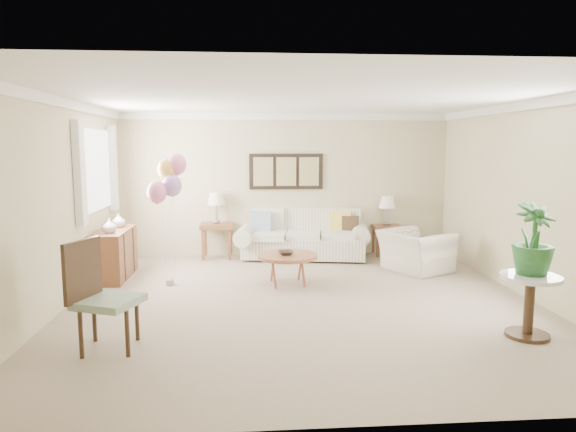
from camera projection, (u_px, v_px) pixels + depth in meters
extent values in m
plane|color=tan|center=(303.00, 302.00, 6.65)|extent=(6.00, 6.00, 0.00)
cube|color=beige|center=(286.00, 185.00, 9.44)|extent=(6.00, 0.04, 2.60)
cube|color=beige|center=(350.00, 250.00, 3.51)|extent=(6.00, 0.04, 2.60)
cube|color=beige|center=(59.00, 205.00, 6.25)|extent=(0.04, 6.00, 2.60)
cube|color=beige|center=(531.00, 201.00, 6.71)|extent=(0.04, 6.00, 2.60)
cube|color=white|center=(304.00, 98.00, 6.30)|extent=(6.00, 6.00, 0.02)
cube|color=white|center=(286.00, 117.00, 9.24)|extent=(6.00, 0.06, 0.12)
cube|color=white|center=(55.00, 101.00, 6.08)|extent=(0.06, 6.00, 0.12)
cube|color=white|center=(535.00, 104.00, 6.54)|extent=(0.06, 6.00, 0.12)
cube|color=white|center=(95.00, 170.00, 7.68)|extent=(0.04, 1.40, 1.20)
cube|color=white|center=(80.00, 173.00, 6.85)|extent=(0.10, 0.22, 1.40)
cube|color=white|center=(113.00, 168.00, 8.53)|extent=(0.10, 0.22, 1.40)
cube|color=black|center=(286.00, 172.00, 9.38)|extent=(1.35, 0.04, 0.65)
cube|color=#8C8C59|center=(263.00, 172.00, 9.32)|extent=(0.36, 0.02, 0.52)
cube|color=#8C8C59|center=(286.00, 172.00, 9.35)|extent=(0.36, 0.02, 0.52)
cube|color=#8C8C59|center=(309.00, 172.00, 9.38)|extent=(0.36, 0.02, 0.52)
cube|color=#F3E6BF|center=(303.00, 246.00, 9.25)|extent=(2.28, 1.22, 0.35)
cube|color=#F3E6BF|center=(302.00, 222.00, 9.52)|extent=(2.17, 0.56, 0.54)
cylinder|color=#F3E6BF|center=(246.00, 235.00, 9.15)|extent=(0.45, 0.93, 0.32)
cylinder|color=#F3E6BF|center=(360.00, 233.00, 9.30)|extent=(0.45, 0.93, 0.32)
cube|color=white|center=(269.00, 235.00, 9.13)|extent=(0.70, 0.79, 0.12)
cube|color=white|center=(304.00, 235.00, 9.18)|extent=(0.70, 0.79, 0.12)
cube|color=white|center=(338.00, 234.00, 9.22)|extent=(0.70, 0.79, 0.12)
cube|color=#8AA0BB|center=(261.00, 222.00, 9.25)|extent=(0.37, 0.12, 0.37)
cube|color=#DEC548|center=(340.00, 221.00, 9.37)|extent=(0.37, 0.12, 0.37)
cube|color=#3D2B19|center=(349.00, 225.00, 9.32)|extent=(0.33, 0.10, 0.33)
cube|color=#F3E6BF|center=(303.00, 257.00, 9.28)|extent=(1.97, 0.79, 0.04)
cube|color=brown|center=(217.00, 225.00, 9.25)|extent=(0.58, 0.53, 0.08)
cube|color=brown|center=(203.00, 245.00, 9.06)|extent=(0.05, 0.05, 0.55)
cube|color=brown|center=(230.00, 245.00, 9.10)|extent=(0.05, 0.05, 0.55)
cube|color=brown|center=(205.00, 241.00, 9.48)|extent=(0.05, 0.05, 0.55)
cube|color=brown|center=(230.00, 240.00, 9.51)|extent=(0.05, 0.05, 0.55)
cube|color=brown|center=(387.00, 227.00, 9.52)|extent=(0.51, 0.47, 0.07)
cube|color=brown|center=(378.00, 244.00, 9.36)|extent=(0.05, 0.05, 0.48)
cube|color=brown|center=(400.00, 244.00, 9.39)|extent=(0.05, 0.05, 0.48)
cube|color=brown|center=(373.00, 240.00, 9.72)|extent=(0.05, 0.05, 0.48)
cube|color=brown|center=(394.00, 240.00, 9.75)|extent=(0.05, 0.05, 0.48)
cylinder|color=gray|center=(217.00, 222.00, 9.24)|extent=(0.13, 0.13, 0.06)
cylinder|color=gray|center=(217.00, 212.00, 9.21)|extent=(0.04, 0.04, 0.28)
cone|color=silver|center=(216.00, 199.00, 9.18)|extent=(0.32, 0.32, 0.22)
cylinder|color=gray|center=(387.00, 224.00, 9.51)|extent=(0.13, 0.13, 0.05)
cylinder|color=gray|center=(387.00, 215.00, 9.49)|extent=(0.04, 0.04, 0.27)
cone|color=silver|center=(387.00, 202.00, 9.45)|extent=(0.30, 0.30, 0.22)
cylinder|color=#9F6342|center=(288.00, 256.00, 7.47)|extent=(0.88, 0.88, 0.05)
cylinder|color=#9F6342|center=(300.00, 267.00, 7.72)|extent=(0.04, 0.04, 0.40)
cylinder|color=#9F6342|center=(273.00, 268.00, 7.69)|extent=(0.04, 0.04, 0.40)
cylinder|color=#9F6342|center=(274.00, 275.00, 7.28)|extent=(0.04, 0.04, 0.40)
cylinder|color=#9F6342|center=(303.00, 274.00, 7.31)|extent=(0.04, 0.04, 0.40)
imported|color=#312922|center=(286.00, 253.00, 7.42)|extent=(0.25, 0.25, 0.06)
imported|color=#F3E6BF|center=(415.00, 251.00, 8.29)|extent=(1.23, 1.29, 0.65)
cylinder|color=silver|center=(531.00, 277.00, 5.36)|extent=(0.62, 0.62, 0.04)
cylinder|color=#362416|center=(529.00, 308.00, 5.40)|extent=(0.10, 0.10, 0.62)
cylinder|color=#362416|center=(527.00, 336.00, 5.45)|extent=(0.45, 0.45, 0.01)
imported|color=#1A5121|center=(533.00, 239.00, 5.35)|extent=(0.51, 0.51, 0.76)
cube|color=gray|center=(109.00, 301.00, 5.06)|extent=(0.70, 0.70, 0.08)
cylinder|color=#362416|center=(81.00, 335.00, 4.86)|extent=(0.04, 0.04, 0.45)
cylinder|color=#362416|center=(127.00, 334.00, 4.90)|extent=(0.04, 0.04, 0.45)
cylinder|color=#362416|center=(94.00, 320.00, 5.29)|extent=(0.04, 0.04, 0.45)
cylinder|color=#362416|center=(137.00, 319.00, 5.32)|extent=(0.04, 0.04, 0.45)
cube|color=#362416|center=(83.00, 270.00, 5.00)|extent=(0.23, 0.50, 0.59)
cube|color=brown|center=(114.00, 254.00, 7.87)|extent=(0.45, 1.20, 0.74)
cube|color=#362416|center=(109.00, 258.00, 7.58)|extent=(0.46, 0.02, 0.70)
cube|color=#362416|center=(119.00, 250.00, 8.17)|extent=(0.46, 0.02, 0.70)
imported|color=silver|center=(110.00, 226.00, 7.55)|extent=(0.24, 0.24, 0.21)
imported|color=beige|center=(119.00, 220.00, 8.08)|extent=(0.22, 0.22, 0.21)
cube|color=gray|center=(170.00, 282.00, 7.47)|extent=(0.10, 0.10, 0.08)
ellipsoid|color=pink|center=(157.00, 192.00, 7.15)|extent=(0.28, 0.28, 0.32)
cylinder|color=silver|center=(164.00, 242.00, 7.32)|extent=(0.01, 0.01, 1.13)
ellipsoid|color=#B780DB|center=(172.00, 186.00, 7.26)|extent=(0.28, 0.28, 0.32)
cylinder|color=silver|center=(171.00, 239.00, 7.37)|extent=(0.01, 0.01, 1.22)
ellipsoid|color=#FFBC4F|center=(167.00, 169.00, 7.32)|extent=(0.28, 0.28, 0.32)
cylinder|color=silver|center=(169.00, 231.00, 7.40)|extent=(0.01, 0.01, 1.44)
ellipsoid|color=pink|center=(177.00, 164.00, 7.33)|extent=(0.28, 0.28, 0.32)
cylinder|color=silver|center=(174.00, 228.00, 7.41)|extent=(0.01, 0.01, 1.52)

